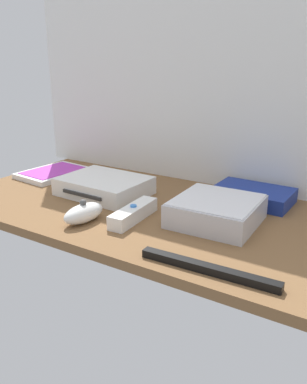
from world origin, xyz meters
TOP-DOWN VIEW (x-y plane):
  - ground_plane at (0.00, 0.00)cm, footprint 100.00×48.00cm
  - back_wall at (0.00, 24.60)cm, footprint 110.00×1.20cm
  - game_console at (-15.90, 1.86)cm, footprint 21.44×16.96cm
  - mini_computer at (15.54, 0.17)cm, footprint 17.59×17.59cm
  - game_case at (-39.40, 7.28)cm, footprint 15.28×20.17cm
  - network_router at (17.88, 16.47)cm, footprint 18.23×12.65cm
  - remote_wand at (-0.15, -8.04)cm, footprint 4.45×14.98cm
  - remote_nunchuk at (-8.20, -14.63)cm, footprint 5.72×10.50cm
  - sensor_bar at (22.92, -19.86)cm, footprint 24.05×2.68cm

SIDE VIEW (x-z plane):
  - ground_plane at x=0.00cm, z-range -2.00..0.00cm
  - sensor_bar at x=22.92cm, z-range 0.00..1.40cm
  - game_case at x=-39.40cm, z-range -0.02..1.54cm
  - remote_wand at x=-0.15cm, z-range -0.19..3.21cm
  - network_router at x=17.88cm, z-range 0.00..3.40cm
  - remote_nunchuk at x=-8.20cm, z-range -0.51..4.59cm
  - game_console at x=-15.90cm, z-range 0.00..4.40cm
  - mini_computer at x=15.54cm, z-range -0.01..5.29cm
  - back_wall at x=0.00cm, z-range 0.00..64.00cm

